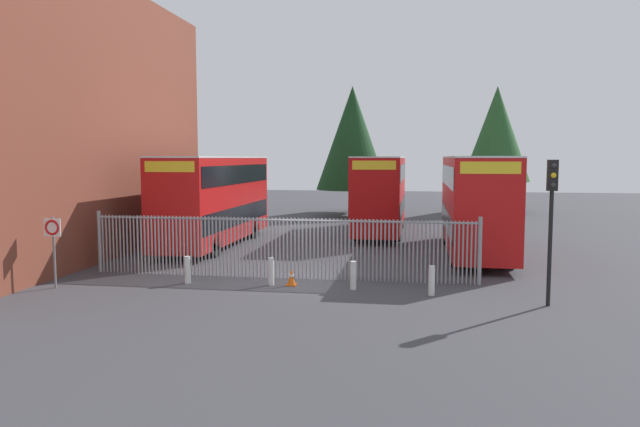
{
  "coord_description": "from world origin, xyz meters",
  "views": [
    {
      "loc": [
        4.1,
        -20.81,
        4.35
      ],
      "look_at": [
        0.0,
        4.0,
        2.0
      ],
      "focal_mm": 33.47,
      "sensor_mm": 36.0,
      "label": 1
    }
  ],
  "objects_px": {
    "bollard_near_left": "(187,270)",
    "bollard_near_right": "(353,275)",
    "bollard_far_right": "(432,280)",
    "speed_limit_sign_post": "(53,236)",
    "double_decker_bus_behind_fence_left": "(215,197)",
    "double_decker_bus_behind_fence_right": "(381,191)",
    "bollard_center_front": "(271,271)",
    "double_decker_bus_near_gate": "(475,201)",
    "traffic_cone_by_gate": "(291,277)",
    "traffic_light_kerbside": "(552,205)"
  },
  "relations": [
    {
      "from": "double_decker_bus_behind_fence_left",
      "to": "double_decker_bus_behind_fence_right",
      "type": "relative_size",
      "value": 1.0
    },
    {
      "from": "double_decker_bus_behind_fence_left",
      "to": "bollard_near_left",
      "type": "xyz_separation_m",
      "value": [
        2.03,
        -8.74,
        -1.95
      ]
    },
    {
      "from": "double_decker_bus_behind_fence_left",
      "to": "bollard_far_right",
      "type": "bearing_deg",
      "value": -41.57
    },
    {
      "from": "bollard_near_left",
      "to": "bollard_far_right",
      "type": "relative_size",
      "value": 1.0
    },
    {
      "from": "double_decker_bus_behind_fence_right",
      "to": "bollard_center_front",
      "type": "bearing_deg",
      "value": -100.72
    },
    {
      "from": "double_decker_bus_behind_fence_left",
      "to": "traffic_light_kerbside",
      "type": "relative_size",
      "value": 2.51
    },
    {
      "from": "double_decker_bus_near_gate",
      "to": "bollard_near_right",
      "type": "distance_m",
      "value": 9.58
    },
    {
      "from": "double_decker_bus_near_gate",
      "to": "bollard_far_right",
      "type": "relative_size",
      "value": 11.38
    },
    {
      "from": "bollard_near_left",
      "to": "traffic_cone_by_gate",
      "type": "distance_m",
      "value": 3.66
    },
    {
      "from": "bollard_near_left",
      "to": "speed_limit_sign_post",
      "type": "distance_m",
      "value": 4.54
    },
    {
      "from": "bollard_near_left",
      "to": "double_decker_bus_behind_fence_left",
      "type": "bearing_deg",
      "value": 103.08
    },
    {
      "from": "double_decker_bus_behind_fence_right",
      "to": "bollard_far_right",
      "type": "distance_m",
      "value": 15.79
    },
    {
      "from": "double_decker_bus_near_gate",
      "to": "bollard_center_front",
      "type": "relative_size",
      "value": 11.38
    },
    {
      "from": "bollard_center_front",
      "to": "traffic_light_kerbside",
      "type": "distance_m",
      "value": 9.24
    },
    {
      "from": "double_decker_bus_behind_fence_left",
      "to": "bollard_near_left",
      "type": "relative_size",
      "value": 11.38
    },
    {
      "from": "double_decker_bus_behind_fence_left",
      "to": "bollard_center_front",
      "type": "distance_m",
      "value": 10.08
    },
    {
      "from": "bollard_near_right",
      "to": "bollard_near_left",
      "type": "bearing_deg",
      "value": 179.58
    },
    {
      "from": "bollard_far_right",
      "to": "traffic_cone_by_gate",
      "type": "xyz_separation_m",
      "value": [
        -4.7,
        0.7,
        -0.19
      ]
    },
    {
      "from": "traffic_cone_by_gate",
      "to": "speed_limit_sign_post",
      "type": "height_order",
      "value": "speed_limit_sign_post"
    },
    {
      "from": "bollard_far_right",
      "to": "bollard_center_front",
      "type": "bearing_deg",
      "value": 173.1
    },
    {
      "from": "bollard_near_left",
      "to": "traffic_cone_by_gate",
      "type": "xyz_separation_m",
      "value": [
        3.64,
        0.24,
        -0.19
      ]
    },
    {
      "from": "bollard_near_left",
      "to": "bollard_far_right",
      "type": "distance_m",
      "value": 8.36
    },
    {
      "from": "traffic_cone_by_gate",
      "to": "speed_limit_sign_post",
      "type": "relative_size",
      "value": 0.25
    },
    {
      "from": "double_decker_bus_behind_fence_left",
      "to": "double_decker_bus_near_gate",
      "type": "bearing_deg",
      "value": -2.86
    },
    {
      "from": "bollard_near_left",
      "to": "bollard_near_right",
      "type": "distance_m",
      "value": 5.8
    },
    {
      "from": "bollard_far_right",
      "to": "speed_limit_sign_post",
      "type": "xyz_separation_m",
      "value": [
        -12.44,
        -1.01,
        1.3
      ]
    },
    {
      "from": "bollard_far_right",
      "to": "double_decker_bus_behind_fence_right",
      "type": "bearing_deg",
      "value": 99.54
    },
    {
      "from": "bollard_far_right",
      "to": "speed_limit_sign_post",
      "type": "bearing_deg",
      "value": -175.36
    },
    {
      "from": "bollard_near_left",
      "to": "traffic_cone_by_gate",
      "type": "relative_size",
      "value": 1.61
    },
    {
      "from": "double_decker_bus_behind_fence_right",
      "to": "traffic_light_kerbside",
      "type": "xyz_separation_m",
      "value": [
        5.96,
        -16.3,
        0.56
      ]
    },
    {
      "from": "bollard_far_right",
      "to": "double_decker_bus_behind_fence_left",
      "type": "bearing_deg",
      "value": 138.43
    },
    {
      "from": "double_decker_bus_behind_fence_left",
      "to": "speed_limit_sign_post",
      "type": "height_order",
      "value": "double_decker_bus_behind_fence_left"
    },
    {
      "from": "bollard_near_right",
      "to": "traffic_light_kerbside",
      "type": "height_order",
      "value": "traffic_light_kerbside"
    },
    {
      "from": "double_decker_bus_behind_fence_right",
      "to": "traffic_cone_by_gate",
      "type": "relative_size",
      "value": 18.32
    },
    {
      "from": "traffic_light_kerbside",
      "to": "bollard_far_right",
      "type": "bearing_deg",
      "value": 165.86
    },
    {
      "from": "double_decker_bus_behind_fence_right",
      "to": "bollard_near_left",
      "type": "relative_size",
      "value": 11.38
    },
    {
      "from": "speed_limit_sign_post",
      "to": "traffic_cone_by_gate",
      "type": "bearing_deg",
      "value": 12.46
    },
    {
      "from": "bollard_near_left",
      "to": "traffic_light_kerbside",
      "type": "height_order",
      "value": "traffic_light_kerbside"
    },
    {
      "from": "speed_limit_sign_post",
      "to": "double_decker_bus_near_gate",
      "type": "bearing_deg",
      "value": 33.44
    },
    {
      "from": "bollard_near_right",
      "to": "bollard_far_right",
      "type": "bearing_deg",
      "value": -9.37
    },
    {
      "from": "speed_limit_sign_post",
      "to": "double_decker_bus_behind_fence_right",
      "type": "bearing_deg",
      "value": 59.14
    },
    {
      "from": "bollard_near_left",
      "to": "bollard_near_right",
      "type": "xyz_separation_m",
      "value": [
        5.8,
        -0.04,
        0.0
      ]
    },
    {
      "from": "double_decker_bus_behind_fence_left",
      "to": "speed_limit_sign_post",
      "type": "xyz_separation_m",
      "value": [
        -2.06,
        -10.21,
        -0.65
      ]
    },
    {
      "from": "double_decker_bus_behind_fence_left",
      "to": "speed_limit_sign_post",
      "type": "bearing_deg",
      "value": -101.42
    },
    {
      "from": "speed_limit_sign_post",
      "to": "traffic_light_kerbside",
      "type": "height_order",
      "value": "traffic_light_kerbside"
    },
    {
      "from": "bollard_far_right",
      "to": "traffic_cone_by_gate",
      "type": "distance_m",
      "value": 4.75
    },
    {
      "from": "double_decker_bus_behind_fence_right",
      "to": "traffic_light_kerbside",
      "type": "relative_size",
      "value": 2.51
    },
    {
      "from": "double_decker_bus_behind_fence_right",
      "to": "bollard_center_front",
      "type": "relative_size",
      "value": 11.38
    },
    {
      "from": "bollard_center_front",
      "to": "traffic_cone_by_gate",
      "type": "distance_m",
      "value": 0.73
    },
    {
      "from": "bollard_near_right",
      "to": "traffic_light_kerbside",
      "type": "distance_m",
      "value": 6.54
    }
  ]
}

